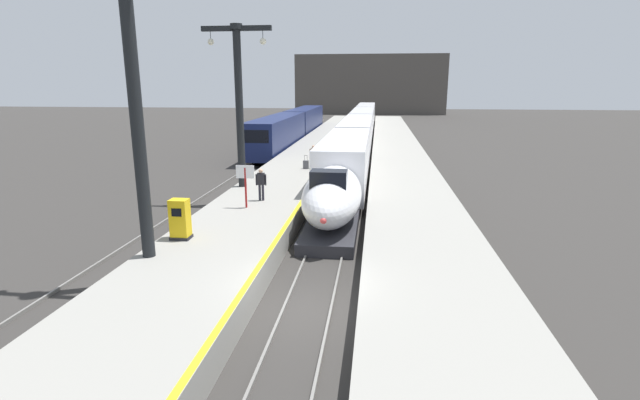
{
  "coord_description": "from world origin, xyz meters",
  "views": [
    {
      "loc": [
        2.05,
        -13.41,
        6.99
      ],
      "look_at": [
        -0.49,
        7.45,
        1.8
      ],
      "focal_mm": 26.3,
      "sensor_mm": 36.0,
      "label": 1
    }
  ],
  "objects_px": {
    "departure_info_board": "(245,178)",
    "rolling_suitcase": "(306,165)",
    "station_column_mid": "(239,92)",
    "station_column_near": "(133,78)",
    "passenger_mid_platform": "(261,182)",
    "ticket_machine_yellow": "(180,221)",
    "highspeed_train_main": "(360,129)",
    "regional_train_adjacent": "(293,126)",
    "passenger_near_edge": "(313,155)"
  },
  "relations": [
    {
      "from": "ticket_machine_yellow",
      "to": "rolling_suitcase",
      "type": "bearing_deg",
      "value": 81.2
    },
    {
      "from": "station_column_near",
      "to": "rolling_suitcase",
      "type": "xyz_separation_m",
      "value": [
        2.88,
        18.31,
        -5.84
      ]
    },
    {
      "from": "highspeed_train_main",
      "to": "station_column_mid",
      "type": "height_order",
      "value": "station_column_mid"
    },
    {
      "from": "passenger_near_edge",
      "to": "regional_train_adjacent",
      "type": "bearing_deg",
      "value": 103.57
    },
    {
      "from": "highspeed_train_main",
      "to": "regional_train_adjacent",
      "type": "bearing_deg",
      "value": 169.51
    },
    {
      "from": "station_column_mid",
      "to": "passenger_mid_platform",
      "type": "distance_m",
      "value": 5.98
    },
    {
      "from": "regional_train_adjacent",
      "to": "rolling_suitcase",
      "type": "relative_size",
      "value": 37.27
    },
    {
      "from": "station_column_mid",
      "to": "passenger_mid_platform",
      "type": "height_order",
      "value": "station_column_mid"
    },
    {
      "from": "rolling_suitcase",
      "to": "departure_info_board",
      "type": "distance_m",
      "value": 11.42
    },
    {
      "from": "rolling_suitcase",
      "to": "station_column_near",
      "type": "bearing_deg",
      "value": -98.92
    },
    {
      "from": "passenger_mid_platform",
      "to": "passenger_near_edge",
      "type": "bearing_deg",
      "value": 82.02
    },
    {
      "from": "highspeed_train_main",
      "to": "station_column_mid",
      "type": "xyz_separation_m",
      "value": [
        -5.9,
        -28.38,
        4.63
      ]
    },
    {
      "from": "ticket_machine_yellow",
      "to": "passenger_mid_platform",
      "type": "bearing_deg",
      "value": 75.98
    },
    {
      "from": "regional_train_adjacent",
      "to": "rolling_suitcase",
      "type": "xyz_separation_m",
      "value": [
        5.08,
        -23.44,
        -0.77
      ]
    },
    {
      "from": "station_column_near",
      "to": "station_column_mid",
      "type": "bearing_deg",
      "value": 90.0
    },
    {
      "from": "station_column_near",
      "to": "departure_info_board",
      "type": "height_order",
      "value": "station_column_near"
    },
    {
      "from": "rolling_suitcase",
      "to": "ticket_machine_yellow",
      "type": "xyz_separation_m",
      "value": [
        -2.53,
        -16.32,
        0.44
      ]
    },
    {
      "from": "departure_info_board",
      "to": "highspeed_train_main",
      "type": "bearing_deg",
      "value": 82.61
    },
    {
      "from": "station_column_mid",
      "to": "departure_info_board",
      "type": "height_order",
      "value": "station_column_mid"
    },
    {
      "from": "station_column_mid",
      "to": "passenger_mid_platform",
      "type": "relative_size",
      "value": 5.46
    },
    {
      "from": "station_column_near",
      "to": "passenger_mid_platform",
      "type": "distance_m",
      "value": 10.18
    },
    {
      "from": "ticket_machine_yellow",
      "to": "departure_info_board",
      "type": "xyz_separation_m",
      "value": [
        1.24,
        5.04,
        0.77
      ]
    },
    {
      "from": "highspeed_train_main",
      "to": "rolling_suitcase",
      "type": "distance_m",
      "value": 22.15
    },
    {
      "from": "passenger_near_edge",
      "to": "passenger_mid_platform",
      "type": "xyz_separation_m",
      "value": [
        -1.4,
        -10.02,
        0.0
      ]
    },
    {
      "from": "station_column_near",
      "to": "ticket_machine_yellow",
      "type": "height_order",
      "value": "station_column_near"
    },
    {
      "from": "station_column_mid",
      "to": "rolling_suitcase",
      "type": "distance_m",
      "value": 8.79
    },
    {
      "from": "highspeed_train_main",
      "to": "regional_train_adjacent",
      "type": "distance_m",
      "value": 8.24
    },
    {
      "from": "station_column_near",
      "to": "passenger_near_edge",
      "type": "distance_m",
      "value": 19.57
    },
    {
      "from": "station_column_near",
      "to": "ticket_machine_yellow",
      "type": "bearing_deg",
      "value": 80.04
    },
    {
      "from": "station_column_near",
      "to": "passenger_near_edge",
      "type": "bearing_deg",
      "value": 79.65
    },
    {
      "from": "ticket_machine_yellow",
      "to": "station_column_mid",
      "type": "bearing_deg",
      "value": 92.03
    },
    {
      "from": "passenger_mid_platform",
      "to": "ticket_machine_yellow",
      "type": "height_order",
      "value": "passenger_mid_platform"
    },
    {
      "from": "regional_train_adjacent",
      "to": "passenger_mid_platform",
      "type": "distance_m",
      "value": 33.46
    },
    {
      "from": "highspeed_train_main",
      "to": "passenger_near_edge",
      "type": "bearing_deg",
      "value": -96.6
    },
    {
      "from": "station_column_mid",
      "to": "passenger_near_edge",
      "type": "distance_m",
      "value": 8.78
    },
    {
      "from": "highspeed_train_main",
      "to": "regional_train_adjacent",
      "type": "height_order",
      "value": "regional_train_adjacent"
    },
    {
      "from": "regional_train_adjacent",
      "to": "station_column_near",
      "type": "bearing_deg",
      "value": -86.98
    },
    {
      "from": "station_column_mid",
      "to": "rolling_suitcase",
      "type": "relative_size",
      "value": 9.39
    },
    {
      "from": "departure_info_board",
      "to": "ticket_machine_yellow",
      "type": "bearing_deg",
      "value": -103.86
    },
    {
      "from": "station_column_near",
      "to": "passenger_mid_platform",
      "type": "relative_size",
      "value": 6.13
    },
    {
      "from": "departure_info_board",
      "to": "rolling_suitcase",
      "type": "bearing_deg",
      "value": 83.51
    },
    {
      "from": "ticket_machine_yellow",
      "to": "passenger_near_edge",
      "type": "bearing_deg",
      "value": 79.6
    },
    {
      "from": "station_column_mid",
      "to": "rolling_suitcase",
      "type": "xyz_separation_m",
      "value": [
        2.88,
        6.44,
        -5.24
      ]
    },
    {
      "from": "passenger_near_edge",
      "to": "rolling_suitcase",
      "type": "bearing_deg",
      "value": -153.55
    },
    {
      "from": "station_column_mid",
      "to": "ticket_machine_yellow",
      "type": "relative_size",
      "value": 5.77
    },
    {
      "from": "regional_train_adjacent",
      "to": "ticket_machine_yellow",
      "type": "bearing_deg",
      "value": -86.33
    },
    {
      "from": "ticket_machine_yellow",
      "to": "departure_info_board",
      "type": "bearing_deg",
      "value": 76.14
    },
    {
      "from": "passenger_mid_platform",
      "to": "rolling_suitcase",
      "type": "xyz_separation_m",
      "value": [
        0.89,
        9.76,
        -0.69
      ]
    },
    {
      "from": "station_column_mid",
      "to": "passenger_near_edge",
      "type": "relative_size",
      "value": 5.46
    },
    {
      "from": "passenger_near_edge",
      "to": "passenger_mid_platform",
      "type": "relative_size",
      "value": 1.0
    }
  ]
}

